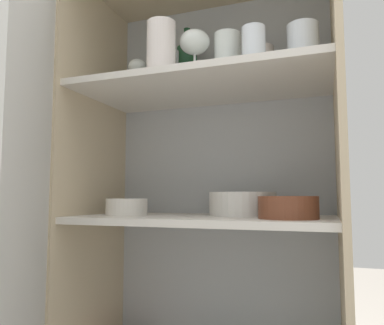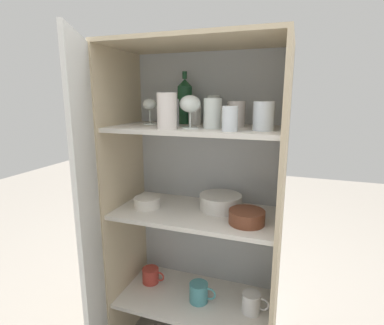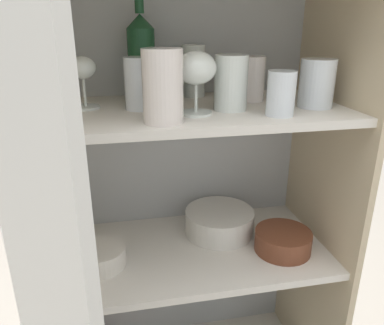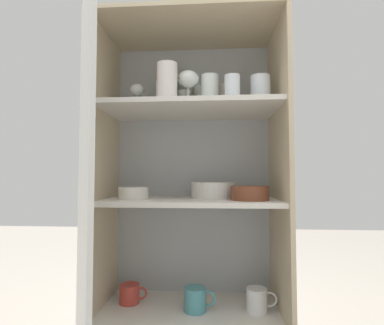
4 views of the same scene
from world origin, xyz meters
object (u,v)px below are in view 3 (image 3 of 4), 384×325
Objects in this scene: plate_stack_white at (219,222)px; serving_bowl_small at (101,256)px; wine_bottle at (142,57)px; mixing_bowl_large at (283,240)px.

serving_bowl_small is at bearing -164.13° from plate_stack_white.
wine_bottle is 0.52m from plate_stack_white.
plate_stack_white is 1.58× the size of serving_bowl_small.
mixing_bowl_large is (0.35, -0.19, -0.48)m from wine_bottle.
serving_bowl_small is (-0.50, 0.03, -0.00)m from mixing_bowl_large.
wine_bottle reaches higher than plate_stack_white.
plate_stack_white is 0.20m from mixing_bowl_large.
plate_stack_white is 1.32× the size of mixing_bowl_large.
mixing_bowl_large is 0.50m from serving_bowl_small.
mixing_bowl_large is at bearing -3.43° from serving_bowl_small.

